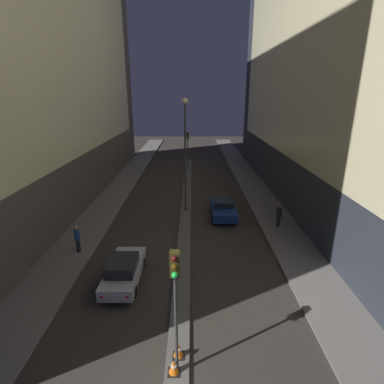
# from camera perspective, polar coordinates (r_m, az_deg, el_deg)

# --- Properties ---
(building_left) EXTENTS (6.01, 42.25, 28.32)m
(building_left) POSITION_cam_1_polar(r_m,az_deg,el_deg) (29.87, -27.18, 24.98)
(building_left) COLOR #4C4742
(building_left) RESTS_ON ground
(building_right) EXTENTS (6.01, 42.25, 27.06)m
(building_right) POSITION_cam_1_polar(r_m,az_deg,el_deg) (29.35, 24.35, 24.24)
(building_right) COLOR #2D333D
(building_right) RESTS_ON ground
(median_strip) EXTENTS (0.89, 38.51, 0.14)m
(median_strip) POSITION_cam_1_polar(r_m,az_deg,el_deg) (27.75, -1.37, -2.12)
(median_strip) COLOR #56544F
(median_strip) RESTS_ON ground
(traffic_light_near) EXTENTS (0.32, 0.42, 4.87)m
(traffic_light_near) POSITION_cam_1_polar(r_m,az_deg,el_deg) (10.28, -3.43, -17.68)
(traffic_light_near) COLOR #383838
(traffic_light_near) RESTS_ON median_strip
(traffic_light_mid) EXTENTS (0.32, 0.42, 4.87)m
(traffic_light_mid) POSITION_cam_1_polar(r_m,az_deg,el_deg) (39.04, -1.07, 9.36)
(traffic_light_mid) COLOR #383838
(traffic_light_mid) RESTS_ON median_strip
(street_lamp) EXTENTS (0.48, 0.48, 9.29)m
(street_lamp) POSITION_cam_1_polar(r_m,az_deg,el_deg) (24.20, -1.57, 9.61)
(street_lamp) COLOR #383838
(street_lamp) RESTS_ON median_strip
(traffic_cone_near) EXTENTS (0.44, 0.44, 0.56)m
(traffic_cone_near) POSITION_cam_1_polar(r_m,az_deg,el_deg) (12.44, -3.69, -30.28)
(traffic_cone_near) COLOR black
(traffic_cone_near) RESTS_ON median_strip
(traffic_cone_far) EXTENTS (0.46, 0.46, 0.59)m
(traffic_cone_far) POSITION_cam_1_polar(r_m,az_deg,el_deg) (12.91, -2.81, -27.85)
(traffic_cone_far) COLOR black
(traffic_cone_far) RESTS_ON median_strip
(car_left_lane) EXTENTS (1.71, 4.34, 1.51)m
(car_left_lane) POSITION_cam_1_polar(r_m,az_deg,el_deg) (16.91, -13.10, -14.33)
(car_left_lane) COLOR #B2B2B7
(car_left_lane) RESTS_ON ground
(car_right_lane) EXTENTS (1.91, 4.06, 1.46)m
(car_right_lane) POSITION_cam_1_polar(r_m,az_deg,el_deg) (24.69, 5.71, -3.16)
(car_right_lane) COLOR navy
(car_right_lane) RESTS_ON ground
(pedestrian_on_left_sidewalk) EXTENTS (0.35, 0.35, 1.80)m
(pedestrian_on_left_sidewalk) POSITION_cam_1_polar(r_m,az_deg,el_deg) (20.32, -21.24, -8.21)
(pedestrian_on_left_sidewalk) COLOR black
(pedestrian_on_left_sidewalk) RESTS_ON sidewalk_left
(pedestrian_on_right_sidewalk) EXTENTS (0.38, 0.38, 1.71)m
(pedestrian_on_right_sidewalk) POSITION_cam_1_polar(r_m,az_deg,el_deg) (23.48, 15.94, -4.21)
(pedestrian_on_right_sidewalk) COLOR black
(pedestrian_on_right_sidewalk) RESTS_ON sidewalk_right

